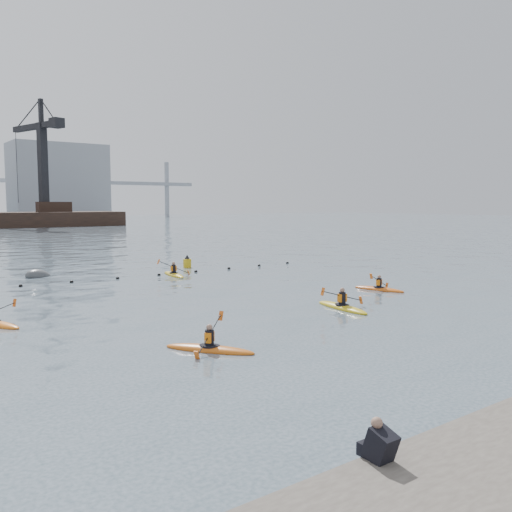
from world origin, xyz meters
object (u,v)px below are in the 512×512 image
(kayaker_4, at_px, (379,288))
(nav_buoy, at_px, (187,263))
(mooring_buoy, at_px, (38,277))
(kayaker_1, at_px, (342,306))
(kayaker_3, at_px, (174,274))
(kayaker_0, at_px, (210,348))

(kayaker_4, xyz_separation_m, nav_buoy, (-3.52, 16.34, 0.25))
(kayaker_4, bearing_deg, mooring_buoy, -65.00)
(nav_buoy, bearing_deg, kayaker_1, -96.57)
(kayaker_1, bearing_deg, kayaker_4, 32.19)
(kayaker_4, bearing_deg, kayaker_3, -76.72)
(mooring_buoy, xyz_separation_m, nav_buoy, (10.84, -1.35, 0.35))
(kayaker_3, height_order, nav_buoy, kayaker_3)
(kayaker_0, xyz_separation_m, kayaker_1, (8.96, 2.59, 0.01))
(kayaker_3, bearing_deg, mooring_buoy, 155.20)
(kayaker_3, bearing_deg, kayaker_1, -79.05)
(kayaker_3, xyz_separation_m, mooring_buoy, (-7.77, 4.95, -0.10))
(kayaker_3, distance_m, nav_buoy, 4.74)
(kayaker_0, relative_size, kayaker_3, 0.88)
(kayaker_0, relative_size, nav_buoy, 2.68)
(kayaker_0, height_order, mooring_buoy, kayaker_0)
(kayaker_0, bearing_deg, mooring_buoy, 53.77)
(kayaker_0, xyz_separation_m, kayaker_3, (8.08, 18.01, 0.00))
(kayaker_1, bearing_deg, nav_buoy, 90.49)
(kayaker_0, xyz_separation_m, kayaker_4, (14.68, 5.27, -0.00))
(kayaker_3, distance_m, kayaker_4, 14.35)
(kayaker_4, relative_size, nav_buoy, 2.80)
(nav_buoy, bearing_deg, kayaker_3, -130.50)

